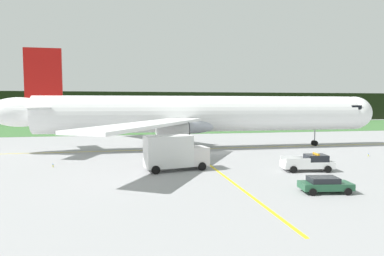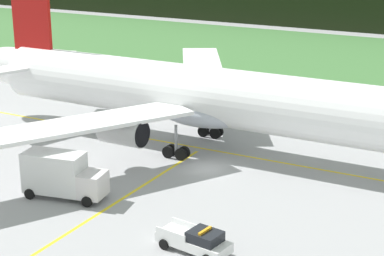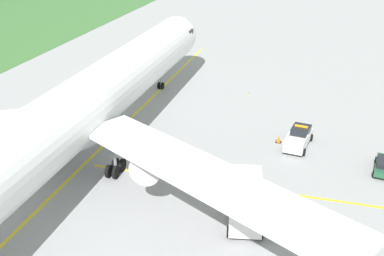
{
  "view_description": "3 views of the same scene",
  "coord_description": "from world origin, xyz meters",
  "px_view_note": "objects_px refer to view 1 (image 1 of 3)",
  "views": [
    {
      "loc": [
        -12.45,
        -46.78,
        7.27
      ],
      "look_at": [
        -2.68,
        4.01,
        3.41
      ],
      "focal_mm": 31.08,
      "sensor_mm": 36.0,
      "label": 1
    },
    {
      "loc": [
        25.44,
        -50.04,
        21.75
      ],
      "look_at": [
        0.05,
        -3.18,
        4.86
      ],
      "focal_mm": 60.78,
      "sensor_mm": 36.0,
      "label": 2
    },
    {
      "loc": [
        -38.17,
        -15.96,
        21.85
      ],
      "look_at": [
        1.73,
        -4.53,
        2.83
      ],
      "focal_mm": 43.95,
      "sensor_mm": 36.0,
      "label": 3
    }
  ],
  "objects_px": {
    "catering_truck": "(174,152)",
    "airliner": "(201,115)",
    "ops_pickup_truck": "(309,163)",
    "staff_car": "(325,184)",
    "apron_cone": "(301,164)"
  },
  "relations": [
    {
      "from": "catering_truck",
      "to": "airliner",
      "type": "bearing_deg",
      "value": 67.87
    },
    {
      "from": "airliner",
      "to": "catering_truck",
      "type": "relative_size",
      "value": 8.51
    },
    {
      "from": "ops_pickup_truck",
      "to": "staff_car",
      "type": "distance_m",
      "value": 8.79
    },
    {
      "from": "airliner",
      "to": "catering_truck",
      "type": "height_order",
      "value": "airliner"
    },
    {
      "from": "apron_cone",
      "to": "airliner",
      "type": "bearing_deg",
      "value": 114.19
    },
    {
      "from": "ops_pickup_truck",
      "to": "apron_cone",
      "type": "bearing_deg",
      "value": 84.32
    },
    {
      "from": "ops_pickup_truck",
      "to": "apron_cone",
      "type": "distance_m",
      "value": 2.13
    },
    {
      "from": "catering_truck",
      "to": "apron_cone",
      "type": "relative_size",
      "value": 9.68
    },
    {
      "from": "airliner",
      "to": "catering_truck",
      "type": "bearing_deg",
      "value": -112.13
    },
    {
      "from": "airliner",
      "to": "apron_cone",
      "type": "relative_size",
      "value": 82.43
    },
    {
      "from": "catering_truck",
      "to": "apron_cone",
      "type": "distance_m",
      "value": 14.52
    },
    {
      "from": "catering_truck",
      "to": "ops_pickup_truck",
      "type": "bearing_deg",
      "value": -12.3
    },
    {
      "from": "ops_pickup_truck",
      "to": "catering_truck",
      "type": "xyz_separation_m",
      "value": [
        -14.19,
        3.09,
        1.08
      ]
    },
    {
      "from": "airliner",
      "to": "ops_pickup_truck",
      "type": "height_order",
      "value": "airliner"
    },
    {
      "from": "apron_cone",
      "to": "ops_pickup_truck",
      "type": "bearing_deg",
      "value": -95.68
    }
  ]
}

